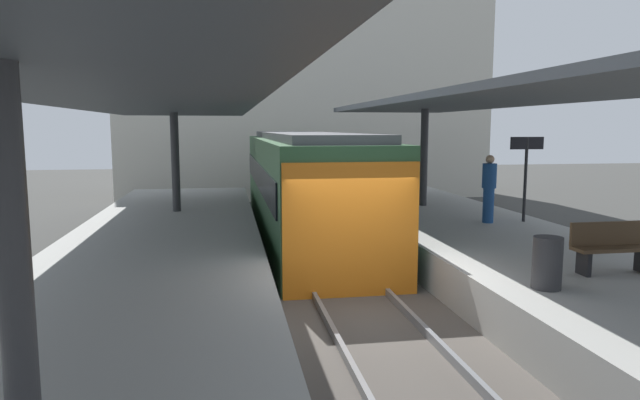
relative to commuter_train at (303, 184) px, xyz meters
name	(u,v)px	position (x,y,z in m)	size (l,w,h in m)	color
ground_plane	(365,328)	(0.00, -7.92, -1.73)	(80.00, 80.00, 0.00)	#383835
platform_left	(136,312)	(-3.80, -7.92, -1.23)	(4.40, 28.00, 1.00)	#9E9E99
platform_right	(567,289)	(3.80, -7.92, -1.23)	(4.40, 28.00, 1.00)	#9E9E99
track_ballast	(365,322)	(0.00, -7.92, -1.63)	(3.20, 28.00, 0.20)	#4C4742
rail_near_side	(325,315)	(-0.72, -7.92, -1.46)	(0.08, 28.00, 0.14)	slate
rail_far_side	(406,310)	(0.72, -7.92, -1.46)	(0.08, 28.00, 0.14)	slate
commuter_train	(303,184)	(0.00, 0.00, 0.00)	(2.78, 13.60, 3.10)	#2D5633
canopy_left	(141,100)	(-3.80, -6.52, 2.20)	(4.18, 21.00, 3.04)	#333335
canopy_right	(535,96)	(3.80, -6.52, 2.34)	(4.18, 21.00, 3.19)	#333335
platform_bench	(612,246)	(4.07, -8.68, -0.26)	(1.40, 0.41, 0.86)	black
platform_sign	(526,160)	(5.34, -3.62, 0.90)	(0.90, 0.08, 2.21)	#262628
litter_bin	(547,263)	(2.47, -9.36, -0.33)	(0.44, 0.44, 0.80)	#2D2D30
passenger_near_bench	(489,188)	(4.33, -3.62, 0.19)	(0.36, 0.36, 1.75)	navy
station_building_backdrop	(303,88)	(1.62, 12.08, 3.77)	(18.00, 6.00, 11.00)	beige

